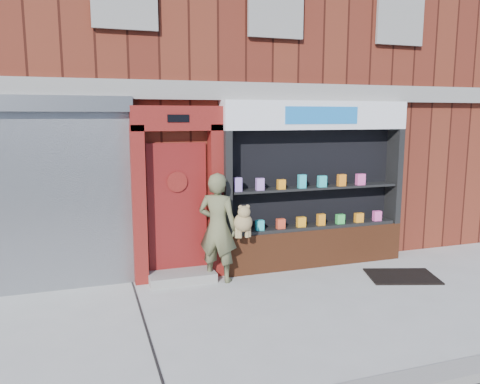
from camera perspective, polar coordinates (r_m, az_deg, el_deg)
name	(u,v)px	position (r m, az deg, el deg)	size (l,w,h in m)	color
ground	(260,315)	(6.72, 2.41, -14.78)	(80.00, 80.00, 0.00)	#9E9E99
building	(174,64)	(12.00, -8.09, 15.19)	(12.00, 8.16, 8.00)	#551D13
shutter_bay	(30,184)	(7.77, -24.21, 0.91)	(3.10, 0.30, 3.04)	gray
red_door_bay	(178,194)	(7.83, -7.54, -0.23)	(1.52, 0.58, 2.90)	#611310
pharmacy_bay	(314,192)	(8.63, 9.03, 0.03)	(3.50, 0.41, 3.00)	brown
woman	(220,227)	(7.75, -2.50, -4.28)	(0.94, 0.75, 1.83)	brown
doormat	(402,276)	(8.62, 19.13, -9.68)	(1.13, 0.79, 0.03)	black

